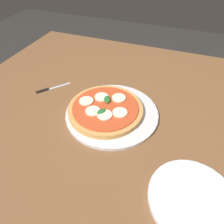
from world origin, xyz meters
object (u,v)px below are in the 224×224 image
plate_white (193,200)px  knife (49,89)px  dining_table (124,127)px  pizza (105,109)px  serving_tray (112,113)px

plate_white → knife: plate_white is taller
dining_table → knife: (0.35, -0.02, 0.08)m
dining_table → pizza: size_ratio=5.10×
serving_tray → pizza: pizza is taller
dining_table → plate_white: 0.38m
plate_white → knife: 0.68m
serving_tray → plate_white: plate_white is taller
pizza → plate_white: bearing=145.6°
serving_tray → knife: (0.31, -0.05, -0.00)m
dining_table → serving_tray: serving_tray is taller
serving_tray → knife: bearing=-8.8°
plate_white → dining_table: bearing=-44.5°
dining_table → serving_tray: (0.04, 0.03, 0.09)m
dining_table → knife: bearing=-3.1°
pizza → knife: pizza is taller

